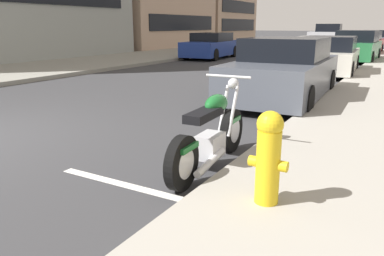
# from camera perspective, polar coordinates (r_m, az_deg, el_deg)

# --- Properties ---
(sidewalk_far_curb) EXTENTS (120.00, 5.00, 0.14)m
(sidewalk_far_curb) POSITION_cam_1_polar(r_m,az_deg,el_deg) (19.76, -10.64, 10.16)
(sidewalk_far_curb) COLOR gray
(sidewalk_far_curb) RESTS_ON ground
(parking_stall_stripe) EXTENTS (0.12, 2.20, 0.01)m
(parking_stall_stripe) POSITION_cam_1_polar(r_m,az_deg,el_deg) (4.24, -8.14, -8.98)
(parking_stall_stripe) COLOR silver
(parking_stall_stripe) RESTS_ON ground
(parked_motorcycle) EXTENTS (2.08, 0.62, 1.10)m
(parked_motorcycle) POSITION_cam_1_polar(r_m,az_deg,el_deg) (4.67, 2.92, -1.09)
(parked_motorcycle) COLOR black
(parked_motorcycle) RESTS_ON ground
(parked_car_second_in_row) EXTENTS (4.53, 2.03, 1.46)m
(parked_car_second_in_row) POSITION_cam_1_polar(r_m,az_deg,el_deg) (9.28, 13.74, 8.33)
(parked_car_second_in_row) COLOR #4C515B
(parked_car_second_in_row) RESTS_ON ground
(parked_car_near_corner) EXTENTS (4.22, 2.10, 1.36)m
(parked_car_near_corner) POSITION_cam_1_polar(r_m,az_deg,el_deg) (14.78, 19.94, 10.17)
(parked_car_near_corner) COLOR beige
(parked_car_near_corner) RESTS_ON ground
(parked_car_mid_block) EXTENTS (4.09, 2.00, 1.51)m
(parked_car_mid_block) POSITION_cam_1_polar(r_m,az_deg,el_deg) (20.53, 23.58, 11.15)
(parked_car_mid_block) COLOR #236638
(parked_car_mid_block) RESTS_ON ground
(parked_car_at_intersection) EXTENTS (4.35, 1.95, 1.39)m
(parked_car_at_intersection) POSITION_cam_1_polar(r_m,az_deg,el_deg) (26.11, 24.58, 11.52)
(parked_car_at_intersection) COLOR #AD1919
(parked_car_at_intersection) RESTS_ON ground
(parked_car_across_street) EXTENTS (4.03, 1.88, 1.40)m
(parked_car_across_street) POSITION_cam_1_polar(r_m,az_deg,el_deg) (32.03, 25.72, 11.88)
(parked_car_across_street) COLOR #4C515B
(parked_car_across_street) RESTS_ON ground
(crossing_truck) EXTENTS (2.24, 5.58, 1.88)m
(crossing_truck) POSITION_cam_1_polar(r_m,az_deg,el_deg) (38.05, 21.07, 12.96)
(crossing_truck) COLOR #B7B7BC
(crossing_truck) RESTS_ON ground
(car_opposite_curb) EXTENTS (4.51, 2.10, 1.35)m
(car_opposite_curb) POSITION_cam_1_polar(r_m,az_deg,el_deg) (20.97, 2.92, 12.26)
(car_opposite_curb) COLOR navy
(car_opposite_curb) RESTS_ON ground
(fire_hydrant) EXTENTS (0.24, 0.36, 0.87)m
(fire_hydrant) POSITION_cam_1_polar(r_m,az_deg,el_deg) (3.48, 11.48, -4.05)
(fire_hydrant) COLOR gold
(fire_hydrant) RESTS_ON sidewalk_near_curb
(townhouse_corner_block) EXTENTS (9.37, 10.89, 8.10)m
(townhouse_corner_block) POSITION_cam_1_polar(r_m,az_deg,el_deg) (41.07, -0.13, 18.47)
(townhouse_corner_block) COLOR tan
(townhouse_corner_block) RESTS_ON ground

